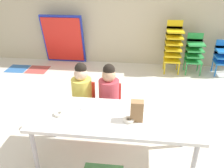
# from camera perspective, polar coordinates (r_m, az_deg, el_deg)

# --- Properties ---
(ground_plane) EXTENTS (6.13, 4.94, 0.02)m
(ground_plane) POSITION_cam_1_polar(r_m,az_deg,el_deg) (3.33, -0.17, -10.43)
(ground_plane) COLOR silver
(craft_table) EXTENTS (1.77, 0.70, 0.58)m
(craft_table) POSITION_cam_1_polar(r_m,az_deg,el_deg) (2.55, 0.61, -8.63)
(craft_table) COLOR white
(craft_table) RESTS_ON ground_plane
(seated_child_near_camera) EXTENTS (0.32, 0.31, 0.92)m
(seated_child_near_camera) POSITION_cam_1_polar(r_m,az_deg,el_deg) (3.09, -7.25, -1.34)
(seated_child_near_camera) COLOR red
(seated_child_near_camera) RESTS_ON ground_plane
(seated_child_middle_seat) EXTENTS (0.34, 0.34, 0.92)m
(seated_child_middle_seat) POSITION_cam_1_polar(r_m,az_deg,el_deg) (3.03, -0.73, -1.71)
(seated_child_middle_seat) COLOR red
(seated_child_middle_seat) RESTS_ON ground_plane
(kid_chair_yellow_stack) EXTENTS (0.32, 0.30, 1.04)m
(kid_chair_yellow_stack) POSITION_cam_1_polar(r_m,az_deg,el_deg) (4.94, 14.54, 9.19)
(kid_chair_yellow_stack) COLOR yellow
(kid_chair_yellow_stack) RESTS_ON ground_plane
(kid_chair_green_stack) EXTENTS (0.32, 0.30, 0.80)m
(kid_chair_green_stack) POSITION_cam_1_polar(r_m,az_deg,el_deg) (5.05, 19.19, 7.49)
(kid_chair_green_stack) COLOR green
(kid_chair_green_stack) RESTS_ON ground_plane
(kid_chair_blue_stack) EXTENTS (0.32, 0.30, 0.68)m
(kid_chair_blue_stack) POSITION_cam_1_polar(r_m,az_deg,el_deg) (5.22, 25.21, 6.31)
(kid_chair_blue_stack) COLOR blue
(kid_chair_blue_stack) RESTS_ON ground_plane
(folded_activity_table) EXTENTS (0.90, 0.29, 1.09)m
(folded_activity_table) POSITION_cam_1_polar(r_m,az_deg,el_deg) (5.37, -11.59, 10.44)
(folded_activity_table) COLOR #1E33BF
(folded_activity_table) RESTS_ON ground_plane
(paper_bag_brown) EXTENTS (0.13, 0.09, 0.22)m
(paper_bag_brown) POSITION_cam_1_polar(r_m,az_deg,el_deg) (2.41, 6.01, -6.44)
(paper_bag_brown) COLOR #9E754C
(paper_bag_brown) RESTS_ON craft_table
(paper_plate_near_edge) EXTENTS (0.18, 0.18, 0.01)m
(paper_plate_near_edge) POSITION_cam_1_polar(r_m,az_deg,el_deg) (2.59, -12.74, -7.30)
(paper_plate_near_edge) COLOR white
(paper_plate_near_edge) RESTS_ON craft_table
(paper_plate_center_table) EXTENTS (0.18, 0.18, 0.01)m
(paper_plate_center_table) POSITION_cam_1_polar(r_m,az_deg,el_deg) (2.67, -5.70, -5.60)
(paper_plate_center_table) COLOR white
(paper_plate_center_table) RESTS_ON craft_table
(donut_powdered_on_plate) EXTENTS (0.11, 0.11, 0.03)m
(donut_powdered_on_plate) POSITION_cam_1_polar(r_m,az_deg,el_deg) (2.58, -12.78, -6.96)
(donut_powdered_on_plate) COLOR white
(donut_powdered_on_plate) RESTS_ON craft_table
(donut_powdered_loose) EXTENTS (0.12, 0.12, 0.04)m
(donut_powdered_loose) POSITION_cam_1_polar(r_m,az_deg,el_deg) (2.44, 4.08, -8.57)
(donut_powdered_loose) COLOR white
(donut_powdered_loose) RESTS_ON craft_table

